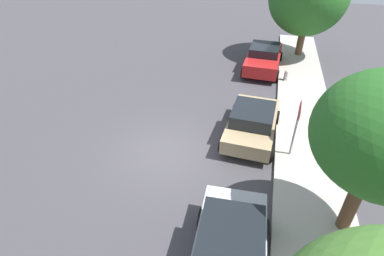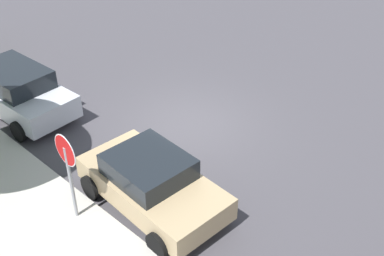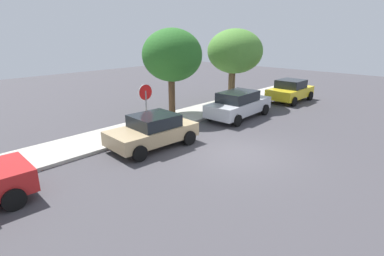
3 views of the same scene
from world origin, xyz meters
TOP-DOWN VIEW (x-y plane):
  - ground_plane at (0.00, 0.00)m, footprint 60.00×60.00m
  - sidewalk_curb at (0.00, 5.44)m, footprint 32.00×2.50m
  - stop_sign at (-0.93, 4.73)m, footprint 0.78×0.08m
  - parked_car_tan at (-1.87, 3.15)m, footprint 3.94×2.26m
  - parked_car_silver at (4.53, 3.13)m, footprint 4.64×2.16m
  - parked_car_yellow at (10.77, 2.98)m, footprint 3.90×2.13m
  - street_tree_mid_block at (2.25, 6.24)m, footprint 3.41×3.41m
  - street_tree_far at (7.19, 5.44)m, footprint 3.65×3.65m

SIDE VIEW (x-z plane):
  - ground_plane at x=0.00m, z-range 0.00..0.00m
  - sidewalk_curb at x=0.00m, z-range 0.00..0.14m
  - parked_car_tan at x=-1.87m, z-range 0.02..1.43m
  - parked_car_yellow at x=10.77m, z-range 0.00..1.55m
  - parked_car_silver at x=4.53m, z-range 0.02..1.57m
  - stop_sign at x=-0.93m, z-range 0.46..2.91m
  - street_tree_mid_block at x=2.25m, z-range 1.00..6.03m
  - street_tree_far at x=7.19m, z-range 1.03..6.06m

